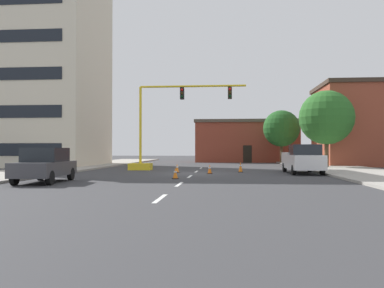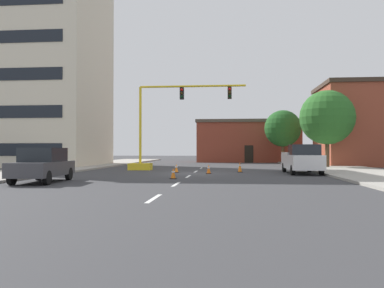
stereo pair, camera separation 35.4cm
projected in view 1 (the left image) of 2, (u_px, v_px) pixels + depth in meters
The scene contains 20 objects.
ground_plane at pixel (194, 174), 27.22m from camera, with size 160.00×160.00×0.00m, color #38383A.
sidewalk_left at pixel (75, 167), 36.17m from camera, with size 6.00×56.00×0.14m, color #9E998E.
sidewalk_right at pixel (334, 168), 34.21m from camera, with size 6.00×56.00×0.14m, color #9E998E.
lane_stripe_seg_0 at pixel (160, 198), 13.27m from camera, with size 0.16×2.40×0.01m, color silver.
lane_stripe_seg_1 at pixel (179, 184), 18.75m from camera, with size 0.16×2.40×0.01m, color silver.
lane_stripe_seg_2 at pixel (190, 176), 24.23m from camera, with size 0.16×2.40×0.01m, color silver.
lane_stripe_seg_3 at pixel (196, 171), 29.71m from camera, with size 0.16×2.40×0.01m, color silver.
lane_stripe_seg_4 at pixel (201, 168), 35.19m from camera, with size 0.16×2.40×0.01m, color silver.
building_tall_left at pixel (30, 66), 40.12m from camera, with size 14.22×11.32×20.20m.
building_brick_center at pixel (246, 141), 54.26m from camera, with size 13.61×8.75×5.57m.
building_row_right at pixel (384, 125), 40.52m from camera, with size 13.11×8.44×8.37m.
traffic_signal_gantry at pixel (155, 142), 31.93m from camera, with size 9.41×1.20×6.83m.
tree_right_mid at pixel (326, 118), 34.94m from camera, with size 4.79×4.79×6.89m.
tree_right_far at pixel (281, 129), 46.49m from camera, with size 4.29×4.29×6.29m.
pickup_truck_white at pixel (302, 159), 27.13m from camera, with size 2.07×5.42×1.99m.
sedan_dark_gray_near_left at pixel (45, 165), 19.81m from camera, with size 2.19×4.63×1.74m.
traffic_cone_roadside_a at pixel (175, 173), 22.25m from camera, with size 0.36×0.36×0.62m.
traffic_cone_roadside_b at pixel (177, 168), 28.29m from camera, with size 0.36×0.36×0.64m.
traffic_cone_roadside_c at pixel (241, 167), 28.83m from camera, with size 0.36×0.36×0.77m.
traffic_cone_roadside_d at pixel (210, 169), 26.99m from camera, with size 0.36×0.36×0.63m.
Camera 1 is at (2.20, -27.16, 1.64)m, focal length 37.00 mm.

